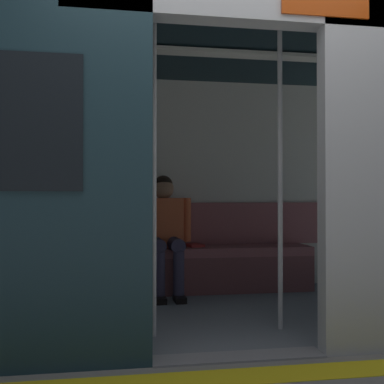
% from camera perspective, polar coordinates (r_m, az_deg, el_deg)
% --- Properties ---
extents(ground_plane, '(60.00, 60.00, 0.00)m').
position_cam_1_polar(ground_plane, '(3.05, 5.57, -19.07)').
color(ground_plane, gray).
extents(platform_edge_strip, '(8.00, 0.24, 0.01)m').
position_cam_1_polar(platform_edge_strip, '(2.77, 7.31, -20.89)').
color(platform_edge_strip, yellow).
rests_on(platform_edge_strip, ground_plane).
extents(train_car, '(6.40, 2.48, 2.34)m').
position_cam_1_polar(train_car, '(3.98, 0.28, 7.44)').
color(train_car, silver).
rests_on(train_car, ground_plane).
extents(bench_seat, '(2.58, 0.44, 0.46)m').
position_cam_1_polar(bench_seat, '(4.86, -0.60, -7.89)').
color(bench_seat, '#935156').
rests_on(bench_seat, ground_plane).
extents(person_seated, '(0.55, 0.68, 1.19)m').
position_cam_1_polar(person_seated, '(4.75, -3.29, -4.10)').
color(person_seated, '#CC5933').
rests_on(person_seated, ground_plane).
extents(handbag, '(0.26, 0.15, 0.17)m').
position_cam_1_polar(handbag, '(4.83, -7.91, -5.64)').
color(handbag, black).
rests_on(handbag, bench_seat).
extents(book, '(0.20, 0.25, 0.03)m').
position_cam_1_polar(book, '(4.94, 0.26, -6.36)').
color(book, '#B22D2D').
rests_on(book, bench_seat).
extents(grab_pole_door, '(0.04, 0.04, 2.20)m').
position_cam_1_polar(grab_pole_door, '(3.33, -4.57, 1.71)').
color(grab_pole_door, silver).
rests_on(grab_pole_door, ground_plane).
extents(grab_pole_far, '(0.04, 0.04, 2.20)m').
position_cam_1_polar(grab_pole_far, '(3.55, 10.47, 1.56)').
color(grab_pole_far, silver).
rests_on(grab_pole_far, ground_plane).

